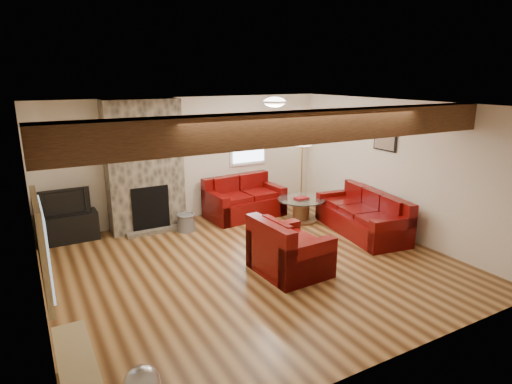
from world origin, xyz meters
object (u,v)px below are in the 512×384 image
loveseat (245,197)px  coffee_table (301,210)px  floor_lamp (303,143)px  sofa_three (361,213)px  tv_cabinet (68,228)px  armchair_red (290,245)px  television (64,201)px

loveseat → coffee_table: 1.22m
floor_lamp → loveseat: bearing=-172.2°
sofa_three → loveseat: (-1.48, 1.95, 0.02)m
loveseat → tv_cabinet: 3.47m
tv_cabinet → floor_lamp: floor_lamp is taller
armchair_red → coffee_table: (1.52, 1.87, -0.19)m
loveseat → tv_cabinet: size_ratio=1.53×
loveseat → coffee_table: loveseat is taller
coffee_table → floor_lamp: (0.74, 1.06, 1.19)m
loveseat → coffee_table: bearing=-48.5°
sofa_three → tv_cabinet: sofa_three is taller
armchair_red → tv_cabinet: bearing=40.2°
sofa_three → tv_cabinet: (-4.93, 2.25, -0.14)m
coffee_table → loveseat: bearing=136.2°
loveseat → floor_lamp: floor_lamp is taller
floor_lamp → coffee_table: bearing=-125.1°
armchair_red → television: television is taller
coffee_table → television: 4.50m
loveseat → television: bearing=170.4°
tv_cabinet → television: television is taller
armchair_red → television: bearing=40.2°
television → loveseat: bearing=-5.0°
sofa_three → loveseat: bearing=-133.8°
armchair_red → tv_cabinet: armchair_red is taller
sofa_three → floor_lamp: 2.40m
sofa_three → armchair_red: (-2.12, -0.76, 0.03)m
television → tv_cabinet: bearing=0.0°
armchair_red → coffee_table: size_ratio=1.09×
armchair_red → tv_cabinet: size_ratio=1.03×
floor_lamp → tv_cabinet: bearing=179.1°
sofa_three → floor_lamp: floor_lamp is taller
tv_cabinet → loveseat: bearing=-5.0°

